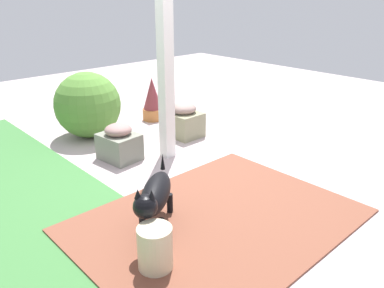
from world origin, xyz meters
TOP-DOWN VIEW (x-y plane):
  - ground_plane at (0.00, 0.00)m, footprint 12.00×12.00m
  - brick_path at (-1.05, 0.63)m, footprint 1.80×2.40m
  - porch_pillar at (0.36, 0.03)m, footprint 0.14×0.14m
  - stone_planter_nearest at (0.75, -0.58)m, footprint 0.48×0.40m
  - stone_planter_mid at (0.68, 0.51)m, footprint 0.49×0.42m
  - round_shrub at (1.63, 0.38)m, footprint 0.89×0.89m
  - terracotta_pot_spiky at (1.61, -0.70)m, footprint 0.31×0.31m
  - dog at (-0.78, 1.11)m, footprint 0.64×0.71m
  - ceramic_urn at (-1.18, 1.42)m, footprint 0.26×0.26m

SIDE VIEW (x-z plane):
  - ground_plane at x=0.00m, z-range 0.00..0.00m
  - brick_path at x=-1.05m, z-range 0.00..0.02m
  - ceramic_urn at x=-1.18m, z-range 0.00..0.35m
  - stone_planter_mid at x=0.68m, z-range -0.02..0.42m
  - stone_planter_nearest at x=0.75m, z-range -0.02..0.46m
  - terracotta_pot_spiky at x=1.61m, z-range -0.01..0.65m
  - dog at x=-0.78m, z-range 0.04..0.60m
  - round_shrub at x=1.63m, z-range 0.00..0.89m
  - porch_pillar at x=0.36m, z-range 0.00..2.53m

